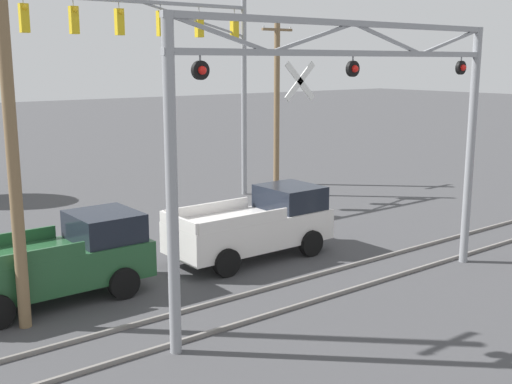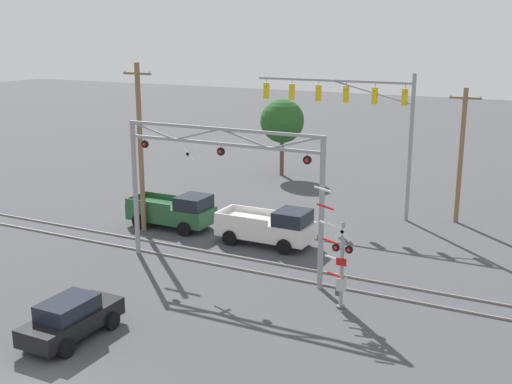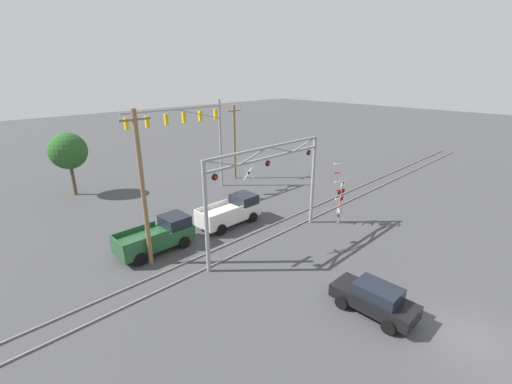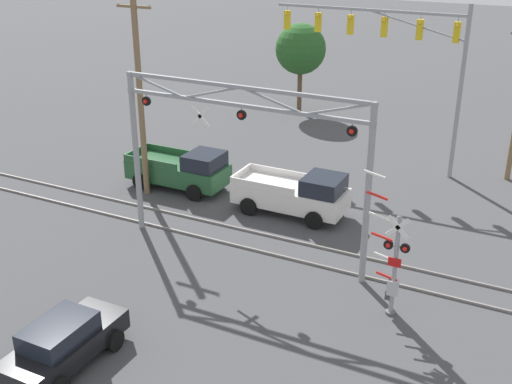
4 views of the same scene
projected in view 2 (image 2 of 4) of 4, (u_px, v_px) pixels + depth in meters
rail_track_near at (225, 266)px, 31.26m from camera, size 80.00×0.08×0.10m
rail_track_far at (239, 257)px, 32.50m from camera, size 80.00×0.08×0.10m
crossing_gantry at (221, 176)px, 29.90m from camera, size 10.33×0.28×6.91m
crossing_signal_mast at (340, 265)px, 26.30m from camera, size 1.74×0.35×5.11m
traffic_signal_span at (365, 114)px, 38.65m from camera, size 10.11×0.39×8.83m
pickup_truck_lead at (269, 227)px, 34.29m from camera, size 5.18×2.29×2.08m
pickup_truck_following at (175, 211)px, 37.24m from camera, size 5.10×2.29×2.08m
sedan_waiting at (71, 318)px, 23.90m from camera, size 1.94×4.14×1.60m
utility_pole_left at (140, 147)px, 35.75m from camera, size 1.80×0.28×9.54m
utility_pole_right at (461, 154)px, 37.59m from camera, size 1.80×0.28×8.04m
background_tree_beyond_span at (282, 121)px, 49.92m from camera, size 3.44×3.44×6.06m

